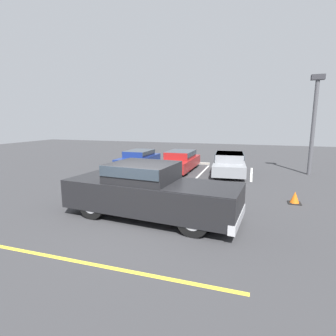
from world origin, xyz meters
TOP-DOWN VIEW (x-y plane):
  - ground_plane at (0.00, 0.00)m, footprint 60.00×60.00m
  - stall_stripe_a at (-5.65, 9.27)m, footprint 0.12×4.38m
  - stall_stripe_b at (-2.68, 9.27)m, footprint 0.12×4.38m
  - stall_stripe_c at (0.30, 9.27)m, footprint 0.12×4.38m
  - stall_stripe_d at (3.28, 9.27)m, footprint 0.12×4.38m
  - aisle_stripe_foreground at (0.11, -2.58)m, footprint 6.50×0.12m
  - pickup_truck at (0.13, 0.58)m, footprint 6.03×2.55m
  - parked_sedan_a at (-4.31, 9.43)m, footprint 1.75×4.25m
  - parked_sedan_b at (-1.21, 9.09)m, footprint 1.79×4.54m
  - parked_sedan_c at (1.93, 9.12)m, footprint 2.20×4.83m
  - light_post at (6.59, 10.18)m, footprint 0.70×0.36m
  - traffic_cone at (4.96, 3.76)m, footprint 0.48×0.48m
  - wheel_stop_curb at (-0.56, 11.92)m, footprint 1.70×0.20m

SIDE VIEW (x-z plane):
  - ground_plane at x=0.00m, z-range 0.00..0.00m
  - stall_stripe_a at x=-5.65m, z-range 0.00..0.01m
  - stall_stripe_b at x=-2.68m, z-range 0.00..0.01m
  - stall_stripe_c at x=0.30m, z-range 0.00..0.01m
  - stall_stripe_d at x=3.28m, z-range 0.00..0.01m
  - aisle_stripe_foreground at x=0.11m, z-range 0.00..0.01m
  - wheel_stop_curb at x=-0.56m, z-range 0.00..0.14m
  - traffic_cone at x=4.96m, z-range -0.02..0.46m
  - parked_sedan_a at x=-4.31m, z-range 0.04..1.21m
  - parked_sedan_c at x=1.93m, z-range 0.04..1.30m
  - parked_sedan_b at x=-1.21m, z-range 0.04..1.32m
  - pickup_truck at x=0.13m, z-range 0.01..1.86m
  - light_post at x=6.59m, z-range 0.47..6.29m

